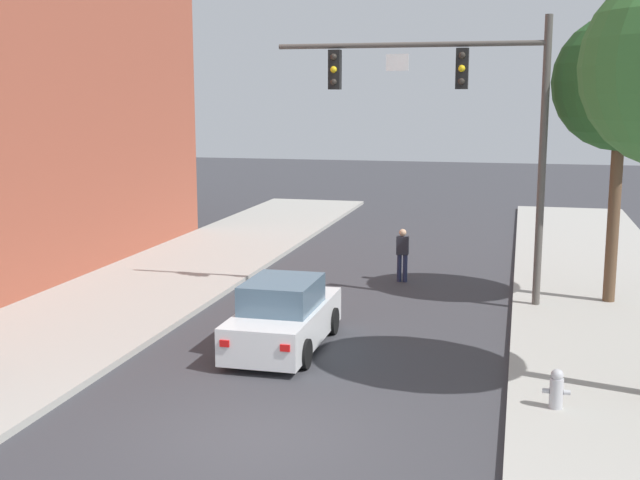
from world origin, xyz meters
The scene contains 6 objects.
ground_plane centered at (0.00, 0.00, 0.00)m, with size 120.00×120.00×0.00m, color #38383D.
traffic_signal_mast centered at (2.55, 9.60, 5.37)m, with size 7.17×0.38×7.50m.
car_lead_white centered at (-0.97, 4.77, 0.72)m, with size 1.84×4.24×1.60m.
pedestrian_crossing_road centered at (0.65, 12.09, 0.91)m, with size 0.36×0.22×1.64m.
fire_hydrant centered at (4.84, 2.10, 0.51)m, with size 0.48×0.24×0.72m.
street_tree_second centered at (6.52, 10.45, 5.94)m, with size 3.56×3.56×7.61m.
Camera 1 is at (4.07, -12.18, 5.58)m, focal length 45.59 mm.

